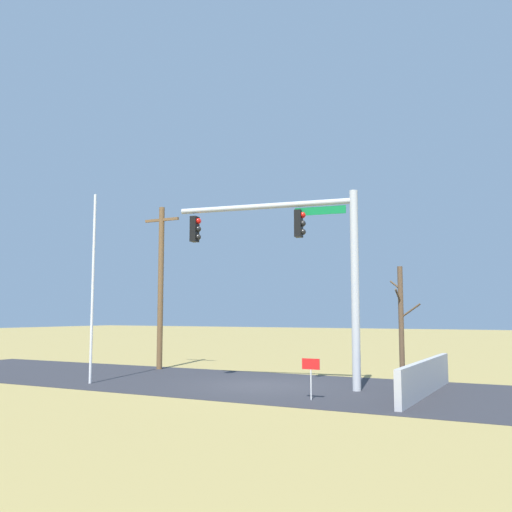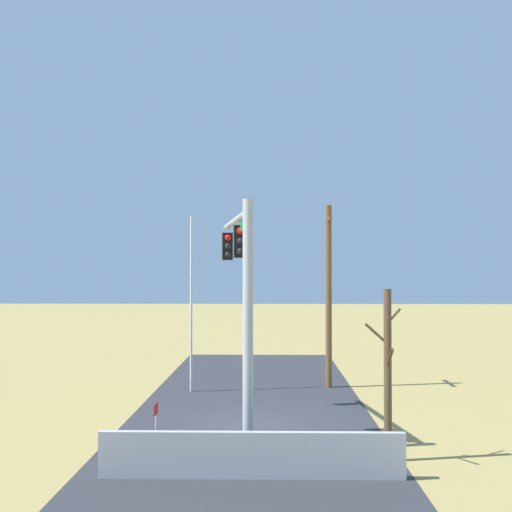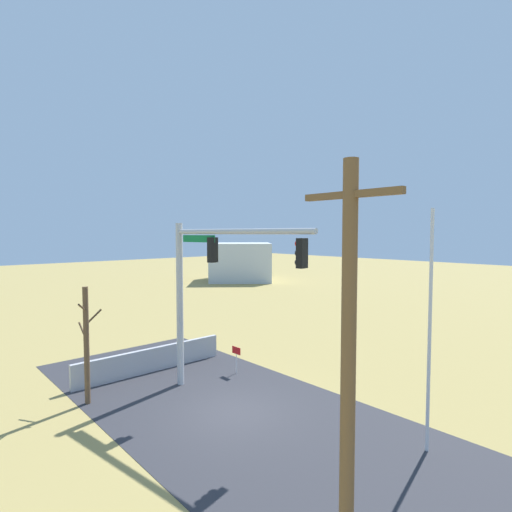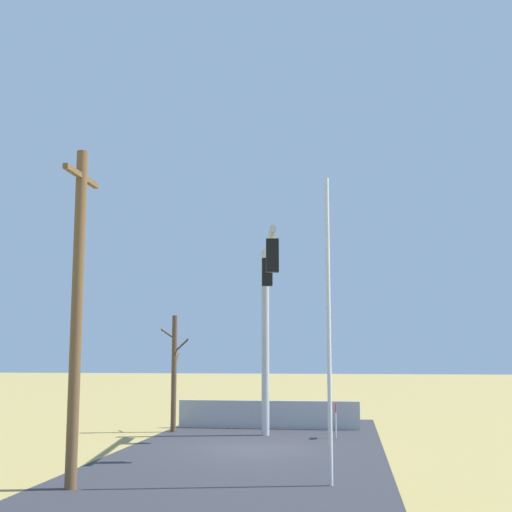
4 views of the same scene
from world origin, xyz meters
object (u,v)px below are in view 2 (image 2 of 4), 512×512
(signal_mast, at_px, (241,276))
(flagpole, at_px, (191,304))
(utility_pole, at_px, (329,292))
(bare_tree, at_px, (388,372))
(open_sign, at_px, (156,414))

(signal_mast, height_order, flagpole, flagpole)
(utility_pole, bearing_deg, bare_tree, 2.91)
(flagpole, relative_size, utility_pole, 0.93)
(signal_mast, distance_m, utility_pole, 9.38)
(signal_mast, distance_m, open_sign, 4.56)
(flagpole, xyz_separation_m, bare_tree, (9.96, 6.18, -1.28))
(utility_pole, bearing_deg, flagpole, -78.55)
(signal_mast, bearing_deg, open_sign, -64.37)
(open_sign, bearing_deg, flagpole, -179.70)
(flagpole, height_order, bare_tree, flagpole)
(bare_tree, bearing_deg, open_sign, -101.45)
(utility_pole, xyz_separation_m, open_sign, (9.85, -5.57, -3.05))
(flagpole, distance_m, utility_pole, 5.74)
(signal_mast, bearing_deg, utility_pole, 159.43)
(signal_mast, relative_size, utility_pole, 0.89)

